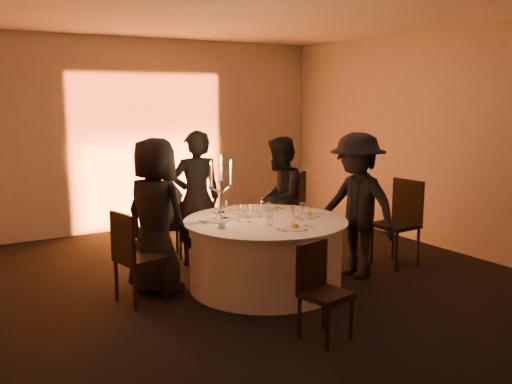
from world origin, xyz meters
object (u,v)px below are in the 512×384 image
chair_right (401,217)px  guest_back_right (280,199)px  candelabra (221,198)px  guest_back_left (196,198)px  chair_back_right (292,205)px  banquet_table (265,254)px  guest_left (156,216)px  coffee_cup (222,225)px  chair_front (320,285)px  chair_left (133,253)px  chair_back_left (167,222)px  guest_right (357,205)px

chair_right → guest_back_right: 1.54m
guest_back_right → candelabra: bearing=-15.4°
guest_back_left → chair_right: bearing=161.5°
chair_back_right → banquet_table: bearing=3.4°
chair_right → guest_left: size_ratio=0.64×
guest_left → coffee_cup: 0.77m
guest_left → coffee_cup: guest_left is taller
chair_front → coffee_cup: bearing=91.8°
chair_left → chair_front: size_ratio=1.13×
guest_left → guest_back_right: 1.83m
chair_back_left → chair_front: 2.99m
banquet_table → guest_back_left: 1.31m
chair_front → guest_back_left: size_ratio=0.50×
chair_left → chair_back_left: 1.63m
chair_left → candelabra: size_ratio=1.34×
coffee_cup → guest_back_right: bearing=34.5°
chair_back_left → guest_left: guest_left is taller
chair_front → coffee_cup: chair_front is taller
chair_back_left → chair_right: chair_right is taller
coffee_cup → candelabra: bearing=62.4°
banquet_table → chair_right: size_ratio=1.68×
banquet_table → chair_back_right: chair_back_right is taller
banquet_table → coffee_cup: coffee_cup is taller
coffee_cup → candelabra: (0.18, 0.34, 0.22)m
guest_left → guest_back_left: guest_back_left is taller
guest_left → coffee_cup: bearing=-164.9°
banquet_table → guest_right: (1.14, -0.20, 0.46)m
chair_back_left → guest_right: guest_right is taller
chair_back_left → guest_left: 1.32m
coffee_cup → candelabra: 0.44m
chair_front → guest_left: 2.05m
chair_right → guest_back_left: 2.57m
chair_back_left → chair_back_right: bearing=-176.0°
chair_back_left → guest_back_left: size_ratio=0.51×
chair_right → chair_front: 2.55m
chair_right → coffee_cup: 2.53m
chair_front → guest_right: size_ratio=0.50×
guest_back_left → chair_back_left: bearing=-48.7°
banquet_table → guest_back_right: guest_back_right is taller
guest_back_right → coffee_cup: 1.60m
chair_left → chair_back_right: (2.66, 0.98, 0.06)m
guest_left → guest_back_right: guest_left is taller
guest_left → guest_back_left: size_ratio=0.99×
banquet_table → chair_back_left: chair_back_left is taller
chair_back_right → guest_back_right: (-0.51, -0.44, 0.20)m
guest_back_right → candelabra: guest_back_right is taller
chair_left → guest_right: 2.62m
coffee_cup → candelabra: candelabra is taller
chair_right → chair_back_left: bearing=-130.1°
chair_back_right → guest_back_left: guest_back_left is taller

